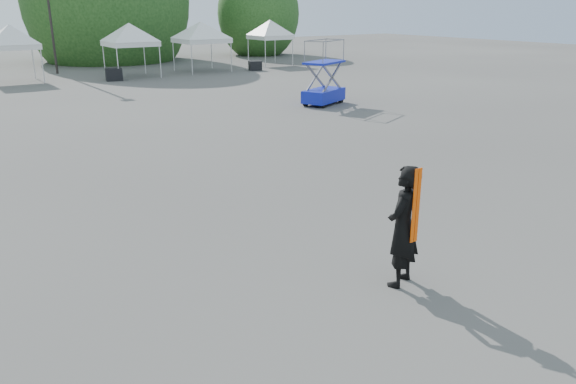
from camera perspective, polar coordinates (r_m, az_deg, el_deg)
ground at (r=11.11m, az=0.41°, el=-4.85°), size 120.00×120.00×0.00m
tree_far_e at (r=53.23m, az=-3.02°, el=17.64°), size 3.84×3.84×5.84m
tent_e at (r=37.43m, az=-26.44°, el=14.60°), size 3.88×3.88×3.88m
tent_f at (r=37.72m, az=-15.85°, el=15.79°), size 4.10×4.10×3.88m
tent_g at (r=40.04m, az=-8.86°, el=16.37°), size 4.44×4.44×3.88m
tent_h at (r=43.80m, az=-1.83°, el=16.73°), size 3.75×3.75×3.88m
man at (r=9.22m, az=11.62°, el=-3.44°), size 0.87×0.74×2.03m
scissor_lift at (r=26.22m, az=3.68°, el=12.03°), size 2.51×1.92×2.90m
crate_mid at (r=36.36m, az=-17.27°, el=11.33°), size 1.08×0.91×0.74m
crate_east at (r=40.42m, az=-3.35°, el=12.69°), size 1.00×0.88×0.66m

